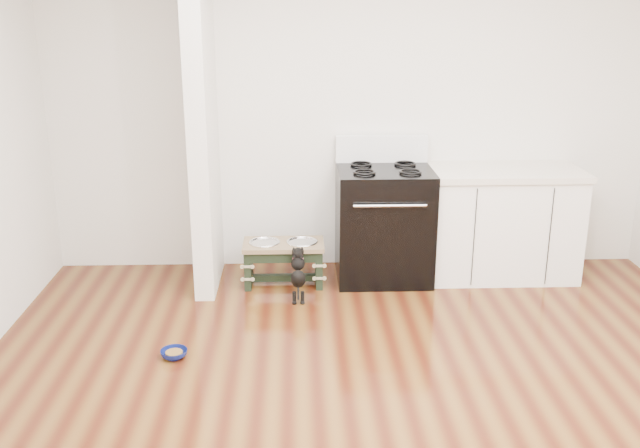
{
  "coord_description": "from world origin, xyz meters",
  "views": [
    {
      "loc": [
        -0.46,
        -3.37,
        2.24
      ],
      "look_at": [
        -0.28,
        1.76,
        0.59
      ],
      "focal_mm": 40.0,
      "sensor_mm": 36.0,
      "label": 1
    }
  ],
  "objects": [
    {
      "name": "floor_bowl",
      "position": [
        -1.27,
        0.8,
        0.03
      ],
      "size": [
        0.18,
        0.18,
        0.05
      ],
      "rotation": [
        0.0,
        0.0,
        -0.03
      ],
      "color": "#0C1659",
      "rests_on": "ground"
    },
    {
      "name": "puppy",
      "position": [
        -0.45,
        1.72,
        0.22
      ],
      "size": [
        0.11,
        0.33,
        0.39
      ],
      "color": "black",
      "rests_on": "ground"
    },
    {
      "name": "oven_range",
      "position": [
        0.25,
        2.16,
        0.48
      ],
      "size": [
        0.76,
        0.69,
        1.14
      ],
      "color": "black",
      "rests_on": "ground"
    },
    {
      "name": "cabinet_run",
      "position": [
        1.23,
        2.18,
        0.45
      ],
      "size": [
        1.24,
        0.64,
        0.91
      ],
      "color": "white",
      "rests_on": "ground"
    },
    {
      "name": "ground",
      "position": [
        0.0,
        0.0,
        0.0
      ],
      "size": [
        5.0,
        5.0,
        0.0
      ],
      "primitive_type": "plane",
      "color": "#42180B",
      "rests_on": "ground"
    },
    {
      "name": "partition_wall",
      "position": [
        -1.18,
        2.1,
        1.35
      ],
      "size": [
        0.15,
        0.8,
        2.7
      ],
      "primitive_type": "cube",
      "color": "silver",
      "rests_on": "ground"
    },
    {
      "name": "room_shell",
      "position": [
        0.0,
        0.0,
        1.62
      ],
      "size": [
        5.0,
        5.0,
        5.0
      ],
      "color": "silver",
      "rests_on": "ground"
    },
    {
      "name": "dog_feeder",
      "position": [
        -0.57,
        2.02,
        0.25
      ],
      "size": [
        0.65,
        0.35,
        0.37
      ],
      "color": "black",
      "rests_on": "ground"
    }
  ]
}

